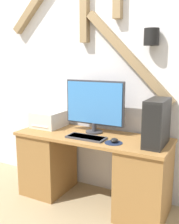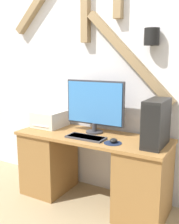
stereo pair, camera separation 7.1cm
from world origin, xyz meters
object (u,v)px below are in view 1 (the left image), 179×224
at_px(computer_tower, 157,123).
at_px(printer, 49,119).
at_px(keyboard, 86,137).
at_px(mouse, 114,140).
at_px(monitor, 94,104).

xyz_separation_m(computer_tower, printer, (-1.22, 0.09, -0.12)).
distance_m(keyboard, computer_tower, 0.68).
bearing_deg(computer_tower, printer, 175.65).
height_order(keyboard, mouse, mouse).
height_order(keyboard, printer, printer).
bearing_deg(keyboard, mouse, -0.28).
distance_m(monitor, printer, 0.60).
xyz_separation_m(monitor, keyboard, (0.03, -0.22, -0.29)).
relative_size(keyboard, printer, 1.10).
xyz_separation_m(monitor, printer, (-0.56, -0.02, -0.21)).
bearing_deg(printer, computer_tower, -4.35).
distance_m(keyboard, printer, 0.63).
bearing_deg(mouse, keyboard, 179.72).
relative_size(monitor, printer, 1.85).
xyz_separation_m(keyboard, computer_tower, (0.64, 0.11, 0.19)).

